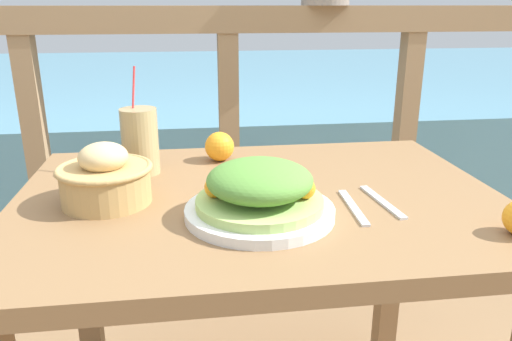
% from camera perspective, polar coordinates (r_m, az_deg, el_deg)
% --- Properties ---
extents(patio_table, '(1.04, 0.76, 0.75)m').
position_cam_1_polar(patio_table, '(1.12, 0.36, -8.02)').
color(patio_table, olive).
rests_on(patio_table, ground_plane).
extents(railing_fence, '(2.80, 0.08, 1.13)m').
position_cam_1_polar(railing_fence, '(1.83, -3.14, 6.90)').
color(railing_fence, '#937551').
rests_on(railing_fence, ground_plane).
extents(sea_backdrop, '(12.00, 4.00, 0.59)m').
position_cam_1_polar(sea_backdrop, '(4.37, -5.75, 7.27)').
color(sea_backdrop, '#568EA8').
rests_on(sea_backdrop, ground_plane).
extents(salad_plate, '(0.29, 0.29, 0.11)m').
position_cam_1_polar(salad_plate, '(0.95, 0.43, -2.65)').
color(salad_plate, silver).
rests_on(salad_plate, patio_table).
extents(drink_glass, '(0.09, 0.09, 0.25)m').
position_cam_1_polar(drink_glass, '(1.22, -13.11, 3.27)').
color(drink_glass, tan).
rests_on(drink_glass, patio_table).
extents(bread_basket, '(0.19, 0.19, 0.13)m').
position_cam_1_polar(bread_basket, '(1.06, -16.84, -0.85)').
color(bread_basket, tan).
rests_on(bread_basket, patio_table).
extents(fork, '(0.02, 0.18, 0.00)m').
position_cam_1_polar(fork, '(1.02, 11.04, -4.12)').
color(fork, silver).
rests_on(fork, patio_table).
extents(knife, '(0.03, 0.18, 0.00)m').
position_cam_1_polar(knife, '(1.06, 14.21, -3.46)').
color(knife, silver).
rests_on(knife, patio_table).
extents(orange_near_basket, '(0.08, 0.08, 0.08)m').
position_cam_1_polar(orange_near_basket, '(1.30, -4.20, 2.76)').
color(orange_near_basket, orange).
rests_on(orange_near_basket, patio_table).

